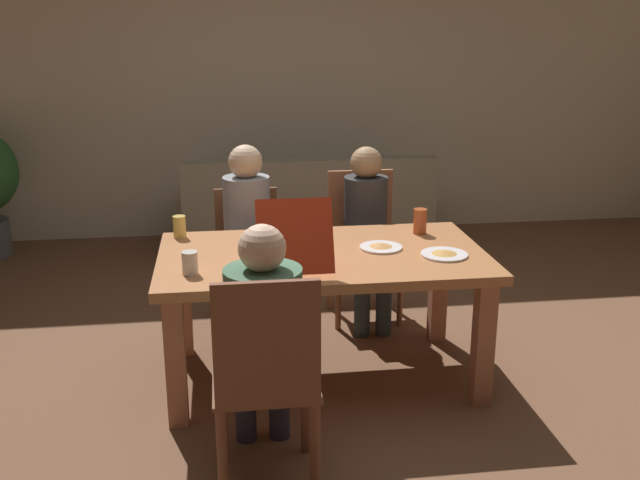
{
  "coord_description": "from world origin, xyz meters",
  "views": [
    {
      "loc": [
        -0.52,
        -3.7,
        1.94
      ],
      "look_at": [
        0.0,
        0.1,
        0.77
      ],
      "focal_mm": 41.27,
      "sensor_mm": 36.0,
      "label": 1
    }
  ],
  "objects_px": {
    "plate_1": "(381,247)",
    "drinking_glass_1": "(420,221)",
    "pizza_box_0": "(291,253)",
    "couch": "(307,219)",
    "dining_table": "(323,271)",
    "plate_0": "(444,254)",
    "drinking_glass_0": "(180,227)",
    "drinking_glass_2": "(190,263)",
    "person_1": "(248,224)",
    "chair_0": "(266,379)",
    "person_0": "(263,329)",
    "chair_2": "(362,236)",
    "chair_1": "(248,250)",
    "person_2": "(367,223)"
  },
  "relations": [
    {
      "from": "chair_1",
      "to": "drinking_glass_2",
      "type": "distance_m",
      "value": 1.24
    },
    {
      "from": "person_2",
      "to": "pizza_box_0",
      "type": "distance_m",
      "value": 1.06
    },
    {
      "from": "plate_1",
      "to": "drinking_glass_2",
      "type": "xyz_separation_m",
      "value": [
        -1.01,
        -0.28,
        0.05
      ]
    },
    {
      "from": "person_0",
      "to": "drinking_glass_2",
      "type": "relative_size",
      "value": 9.97
    },
    {
      "from": "chair_0",
      "to": "chair_2",
      "type": "relative_size",
      "value": 1.02
    },
    {
      "from": "chair_0",
      "to": "drinking_glass_1",
      "type": "bearing_deg",
      "value": 52.2
    },
    {
      "from": "person_0",
      "to": "drinking_glass_1",
      "type": "xyz_separation_m",
      "value": [
        0.98,
        1.11,
        0.13
      ]
    },
    {
      "from": "pizza_box_0",
      "to": "plate_1",
      "type": "xyz_separation_m",
      "value": [
        0.51,
        0.16,
        -0.04
      ]
    },
    {
      "from": "drinking_glass_0",
      "to": "chair_2",
      "type": "bearing_deg",
      "value": 24.37
    },
    {
      "from": "person_0",
      "to": "chair_1",
      "type": "relative_size",
      "value": 1.33
    },
    {
      "from": "person_1",
      "to": "drinking_glass_2",
      "type": "distance_m",
      "value": 1.07
    },
    {
      "from": "plate_1",
      "to": "couch",
      "type": "relative_size",
      "value": 0.11
    },
    {
      "from": "couch",
      "to": "drinking_glass_2",
      "type": "bearing_deg",
      "value": -109.1
    },
    {
      "from": "chair_2",
      "to": "plate_0",
      "type": "bearing_deg",
      "value": -77.4
    },
    {
      "from": "dining_table",
      "to": "person_2",
      "type": "bearing_deg",
      "value": 62.32
    },
    {
      "from": "plate_0",
      "to": "drinking_glass_1",
      "type": "xyz_separation_m",
      "value": [
        -0.02,
        0.42,
        0.06
      ]
    },
    {
      "from": "plate_1",
      "to": "drinking_glass_1",
      "type": "height_order",
      "value": "drinking_glass_1"
    },
    {
      "from": "chair_1",
      "to": "person_2",
      "type": "bearing_deg",
      "value": -11.11
    },
    {
      "from": "couch",
      "to": "chair_2",
      "type": "bearing_deg",
      "value": -80.98
    },
    {
      "from": "person_2",
      "to": "plate_0",
      "type": "xyz_separation_m",
      "value": [
        0.24,
        -0.89,
        0.07
      ]
    },
    {
      "from": "pizza_box_0",
      "to": "person_2",
      "type": "bearing_deg",
      "value": 56.9
    },
    {
      "from": "chair_0",
      "to": "chair_1",
      "type": "relative_size",
      "value": 1.13
    },
    {
      "from": "dining_table",
      "to": "drinking_glass_0",
      "type": "bearing_deg",
      "value": 153.08
    },
    {
      "from": "person_1",
      "to": "couch",
      "type": "bearing_deg",
      "value": 69.83
    },
    {
      "from": "chair_2",
      "to": "drinking_glass_2",
      "type": "bearing_deg",
      "value": -132.81
    },
    {
      "from": "plate_0",
      "to": "chair_2",
      "type": "bearing_deg",
      "value": 102.6
    },
    {
      "from": "plate_1",
      "to": "person_0",
      "type": "bearing_deg",
      "value": -128.93
    },
    {
      "from": "drinking_glass_1",
      "to": "chair_0",
      "type": "bearing_deg",
      "value": -127.8
    },
    {
      "from": "pizza_box_0",
      "to": "couch",
      "type": "distance_m",
      "value": 2.46
    },
    {
      "from": "chair_1",
      "to": "couch",
      "type": "distance_m",
      "value": 1.47
    },
    {
      "from": "person_0",
      "to": "plate_1",
      "type": "bearing_deg",
      "value": 51.07
    },
    {
      "from": "person_1",
      "to": "drinking_glass_1",
      "type": "bearing_deg",
      "value": -26.0
    },
    {
      "from": "chair_2",
      "to": "drinking_glass_1",
      "type": "bearing_deg",
      "value": -71.25
    },
    {
      "from": "pizza_box_0",
      "to": "person_1",
      "type": "bearing_deg",
      "value": 101.88
    },
    {
      "from": "person_0",
      "to": "plate_0",
      "type": "relative_size",
      "value": 4.65
    },
    {
      "from": "chair_0",
      "to": "drinking_glass_0",
      "type": "bearing_deg",
      "value": 106.23
    },
    {
      "from": "chair_0",
      "to": "drinking_glass_1",
      "type": "xyz_separation_m",
      "value": [
        0.98,
        1.26,
        0.29
      ]
    },
    {
      "from": "dining_table",
      "to": "chair_2",
      "type": "xyz_separation_m",
      "value": [
        0.39,
        0.92,
        -0.09
      ]
    },
    {
      "from": "plate_1",
      "to": "drinking_glass_0",
      "type": "xyz_separation_m",
      "value": [
        -1.09,
        0.36,
        0.05
      ]
    },
    {
      "from": "drinking_glass_0",
      "to": "drinking_glass_2",
      "type": "xyz_separation_m",
      "value": [
        0.08,
        -0.64,
        -0.01
      ]
    },
    {
      "from": "dining_table",
      "to": "plate_0",
      "type": "bearing_deg",
      "value": -12.25
    },
    {
      "from": "person_0",
      "to": "person_2",
      "type": "bearing_deg",
      "value": 64.22
    },
    {
      "from": "plate_0",
      "to": "couch",
      "type": "relative_size",
      "value": 0.12
    },
    {
      "from": "plate_1",
      "to": "dining_table",
      "type": "bearing_deg",
      "value": -174.61
    },
    {
      "from": "person_1",
      "to": "drinking_glass_1",
      "type": "relative_size",
      "value": 8.1
    },
    {
      "from": "plate_0",
      "to": "drinking_glass_0",
      "type": "height_order",
      "value": "drinking_glass_0"
    },
    {
      "from": "person_2",
      "to": "chair_1",
      "type": "bearing_deg",
      "value": 168.89
    },
    {
      "from": "pizza_box_0",
      "to": "drinking_glass_2",
      "type": "xyz_separation_m",
      "value": [
        -0.51,
        -0.12,
        0.01
      ]
    },
    {
      "from": "chair_1",
      "to": "person_0",
      "type": "bearing_deg",
      "value": -90.0
    },
    {
      "from": "chair_1",
      "to": "pizza_box_0",
      "type": "bearing_deg",
      "value": -79.72
    }
  ]
}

